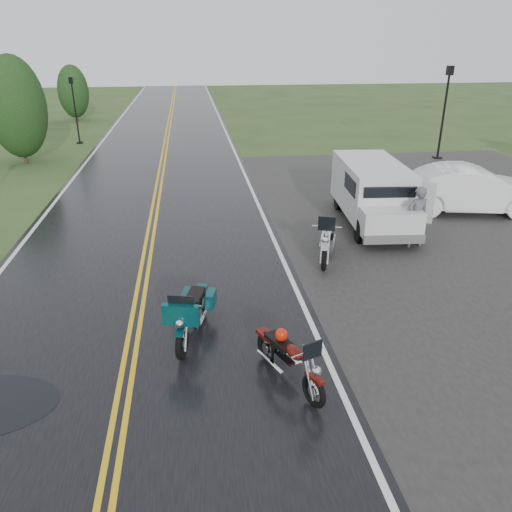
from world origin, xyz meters
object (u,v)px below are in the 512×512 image
Objects in this scene: motorcycle_teal at (181,331)px; sedan_white at (470,190)px; van_white at (362,211)px; person_at_van at (417,218)px; lamp_post_far_right at (444,113)px; lamp_post_far_left at (75,111)px; motorcycle_red at (314,379)px; motorcycle_silver at (325,247)px.

sedan_white is (10.07, 7.69, 0.17)m from motorcycle_teal.
van_white is 2.82× the size of person_at_van.
lamp_post_far_right reaches higher than sedan_white.
motorcycle_red is at bearing -71.23° from lamp_post_far_left.
van_white is 13.16m from lamp_post_far_right.
person_at_van is 12.84m from lamp_post_far_right.
lamp_post_far_left is (-12.91, 17.79, 0.96)m from person_at_van.
person_at_van is (3.10, 1.37, 0.20)m from motorcycle_silver.
person_at_van is at bearing -119.14° from lamp_post_far_right.
person_at_van is 4.31m from sedan_white.
motorcycle_teal is at bearing -117.98° from motorcycle_silver.
lamp_post_far_left is at bearing 128.26° from van_white.
lamp_post_far_right is at bearing 58.73° from van_white.
lamp_post_far_left is at bearing 58.45° from sedan_white.
motorcycle_silver is 1.33× the size of person_at_van.
lamp_post_far_right is (10.86, 17.69, 1.69)m from motorcycle_red.
person_at_van is 0.40× the size of lamp_post_far_right.
motorcycle_red is 0.92× the size of motorcycle_teal.
lamp_post_far_left reaches higher than sedan_white.
sedan_white is (3.26, 2.82, -0.10)m from person_at_van.
lamp_post_far_left is (-9.81, 19.17, 1.16)m from motorcycle_silver.
lamp_post_far_left is at bearing -61.22° from person_at_van.
lamp_post_far_left reaches higher than person_at_van.
person_at_van is (1.48, -0.55, -0.10)m from van_white.
van_white is 1.13× the size of lamp_post_far_right.
person_at_van is 0.49× the size of lamp_post_far_left.
lamp_post_far_left is 0.82× the size of lamp_post_far_right.
motorcycle_silver reaches higher than motorcycle_red.
van_white is 1.05× the size of sedan_white.
van_white is at bearing 59.86° from motorcycle_teal.
motorcycle_red is 2.75m from motorcycle_teal.
lamp_post_far_left is (-6.09, 22.66, 1.23)m from motorcycle_teal.
lamp_post_far_right reaches higher than person_at_van.
van_white is at bearing -27.74° from person_at_van.
person_at_van reaches higher than sedan_white.
sedan_white is at bearing 51.75° from motorcycle_teal.
motorcycle_red is at bearing -23.12° from motorcycle_teal.
lamp_post_far_right is at bearing 65.27° from motorcycle_teal.
lamp_post_far_right is (7.70, 10.60, 1.27)m from van_white.
van_white reaches higher than motorcycle_silver.
motorcycle_teal is at bearing -129.83° from van_white.
lamp_post_far_right is at bearing 72.16° from motorcycle_silver.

